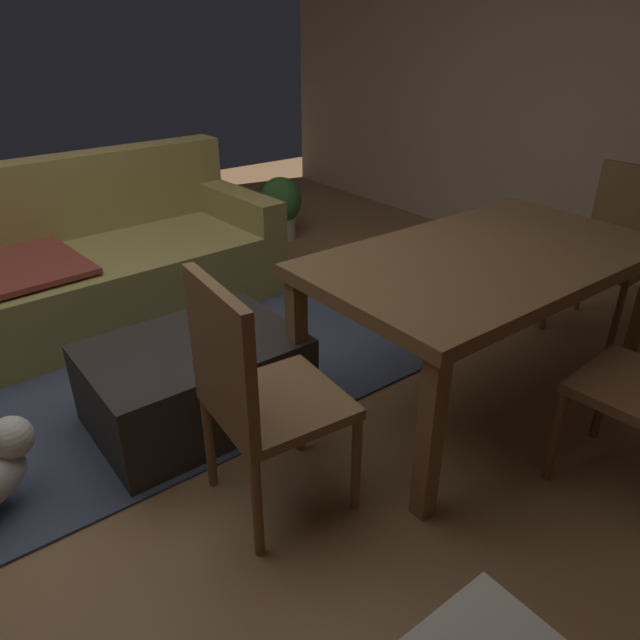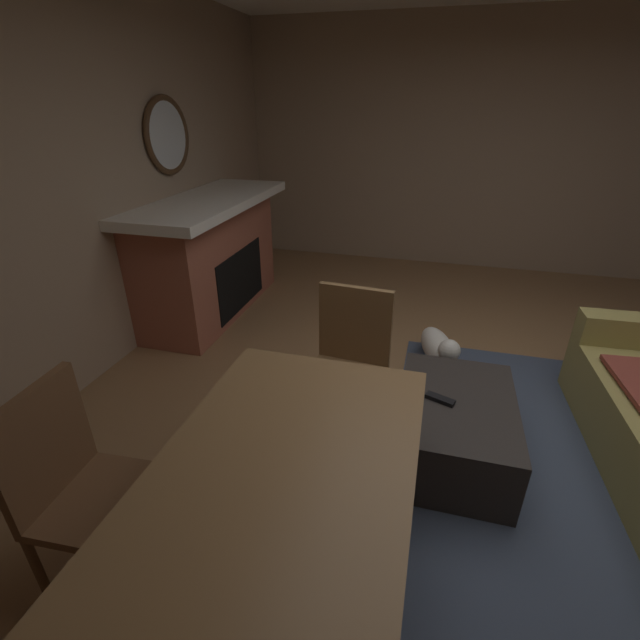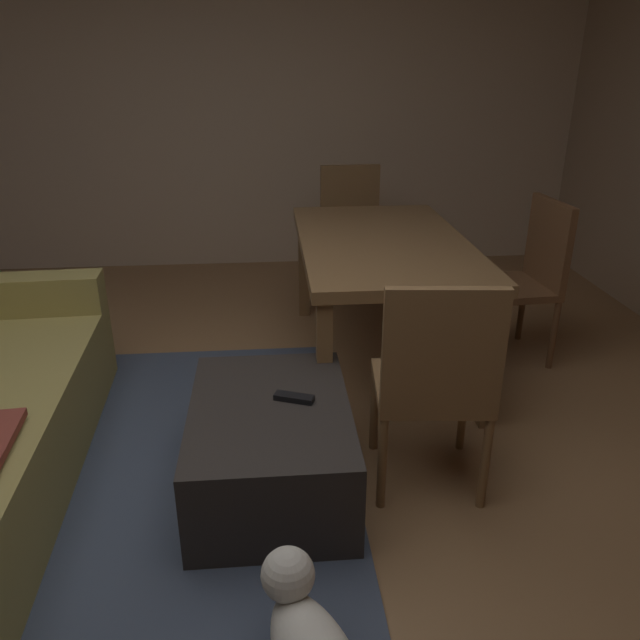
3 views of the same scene
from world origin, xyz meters
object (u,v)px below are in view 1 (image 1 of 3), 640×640
couch (95,264)px  dining_chair_east (618,242)px  dining_table (486,270)px  dining_chair_west (254,389)px  ottoman_coffee_table (196,381)px  tv_remote (209,347)px  potted_plant (281,206)px

couch → dining_chair_east: size_ratio=2.29×
couch → dining_chair_east: (2.28, -2.01, 0.21)m
dining_table → dining_chair_west: size_ratio=1.72×
ottoman_coffee_table → tv_remote: 0.23m
dining_table → potted_plant: (0.58, 2.46, -0.39)m
ottoman_coffee_table → dining_chair_east: (2.32, -0.64, 0.33)m
tv_remote → potted_plant: bearing=69.9°
tv_remote → dining_table: 1.25m
potted_plant → couch: bearing=-164.9°
tv_remote → potted_plant: size_ratio=0.32×
couch → ottoman_coffee_table: bearing=-91.6°
couch → potted_plant: bearing=15.1°
ottoman_coffee_table → tv_remote: size_ratio=5.64×
ottoman_coffee_table → couch: bearing=88.4°
couch → tv_remote: (-0.01, -1.47, 0.09)m
ottoman_coffee_table → dining_table: (1.12, -0.65, 0.47)m
dining_chair_east → dining_table: bearing=-179.8°
potted_plant → dining_chair_east: bearing=-75.9°
dining_table → dining_chair_west: 1.20m
couch → dining_chair_west: (-0.11, -2.01, 0.21)m
dining_table → potted_plant: size_ratio=3.17×
ottoman_coffee_table → dining_chair_west: bearing=-96.4°
couch → ottoman_coffee_table: size_ratio=2.36×
tv_remote → dining_chair_east: bearing=7.6°
couch → dining_table: bearing=-61.7°
tv_remote → potted_plant: potted_plant is taller
dining_table → potted_plant: bearing=76.8°
dining_chair_east → potted_plant: dining_chair_east is taller
dining_table → dining_chair_east: dining_chair_east is taller
tv_remote → dining_table: size_ratio=0.10×
dining_chair_east → dining_chair_west: bearing=179.9°
tv_remote → ottoman_coffee_table: bearing=129.2°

